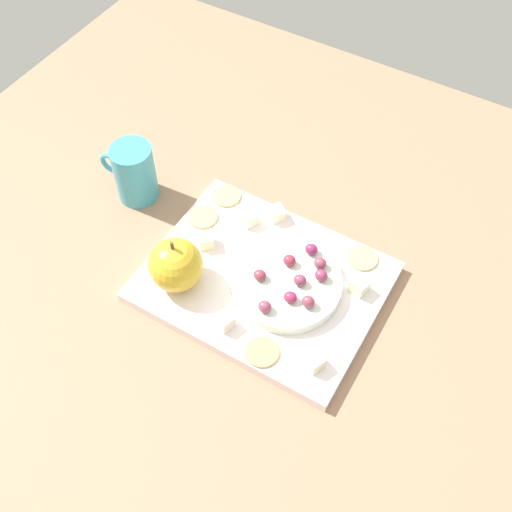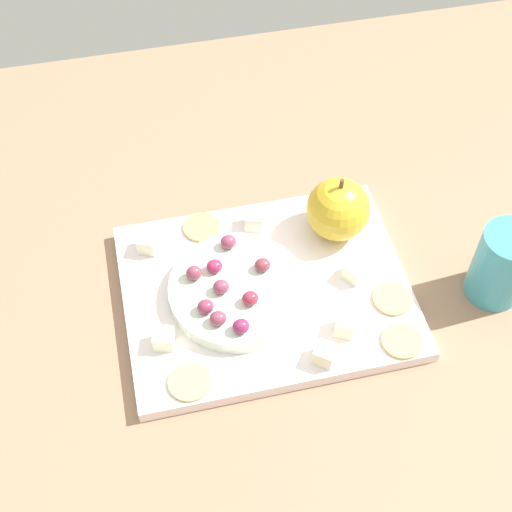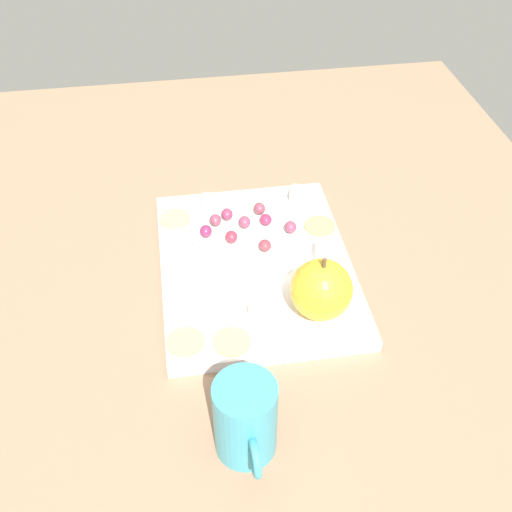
# 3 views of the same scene
# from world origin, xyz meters

# --- Properties ---
(table) EXTENTS (1.23, 1.07, 0.04)m
(table) POSITION_xyz_m (0.00, 0.00, 0.02)
(table) COLOR #957055
(table) RESTS_ON ground
(platter) EXTENTS (0.33, 0.26, 0.02)m
(platter) POSITION_xyz_m (0.02, -0.03, 0.05)
(platter) COLOR white
(platter) RESTS_ON table
(serving_dish) EXTENTS (0.16, 0.16, 0.02)m
(serving_dish) POSITION_xyz_m (0.06, -0.03, 0.07)
(serving_dish) COLOR silver
(serving_dish) RESTS_ON platter
(apple_whole) EXTENTS (0.08, 0.08, 0.08)m
(apple_whole) POSITION_xyz_m (-0.08, -0.09, 0.10)
(apple_whole) COLOR gold
(apple_whole) RESTS_ON platter
(apple_stem) EXTENTS (0.01, 0.01, 0.01)m
(apple_stem) POSITION_xyz_m (-0.08, -0.09, 0.14)
(apple_stem) COLOR brown
(apple_stem) RESTS_ON apple_whole
(cheese_cube_0) EXTENTS (0.03, 0.03, 0.02)m
(cheese_cube_0) POSITION_xyz_m (-0.08, -0.02, 0.07)
(cheese_cube_0) COLOR #EEF1C9
(cheese_cube_0) RESTS_ON platter
(cheese_cube_1) EXTENTS (0.03, 0.03, 0.02)m
(cheese_cube_1) POSITION_xyz_m (0.02, -0.12, 0.07)
(cheese_cube_1) COLOR #F9E4CD
(cheese_cube_1) RESTS_ON platter
(cheese_cube_2) EXTENTS (0.03, 0.03, 0.02)m
(cheese_cube_2) POSITION_xyz_m (0.15, -0.11, 0.07)
(cheese_cube_2) COLOR #F0E8C4
(cheese_cube_2) RESTS_ON platter
(cheese_cube_3) EXTENTS (0.03, 0.03, 0.02)m
(cheese_cube_3) POSITION_xyz_m (-0.05, 0.05, 0.07)
(cheese_cube_3) COLOR #F9E8C7
(cheese_cube_3) RESTS_ON platter
(cheese_cube_4) EXTENTS (0.03, 0.03, 0.02)m
(cheese_cube_4) POSITION_xyz_m (-0.02, 0.08, 0.07)
(cheese_cube_4) COLOR #F9F0C7
(cheese_cube_4) RESTS_ON platter
(cheese_cube_5) EXTENTS (0.03, 0.03, 0.02)m
(cheese_cube_5) POSITION_xyz_m (0.15, 0.02, 0.07)
(cheese_cube_5) COLOR #EDF4C9
(cheese_cube_5) RESTS_ON platter
(cracker_0) EXTENTS (0.05, 0.05, 0.00)m
(cracker_0) POSITION_xyz_m (0.08, -0.13, 0.06)
(cracker_0) COLOR tan
(cracker_0) RESTS_ON platter
(cracker_1) EXTENTS (0.05, 0.05, 0.00)m
(cracker_1) POSITION_xyz_m (0.13, 0.07, 0.06)
(cracker_1) COLOR tan
(cracker_1) RESTS_ON platter
(cracker_2) EXTENTS (0.05, 0.05, 0.00)m
(cracker_2) POSITION_xyz_m (-0.11, 0.02, 0.06)
(cracker_2) COLOR tan
(cracker_2) RESTS_ON platter
(cracker_3) EXTENTS (0.05, 0.05, 0.00)m
(cracker_3) POSITION_xyz_m (-0.11, 0.08, 0.06)
(cracker_3) COLOR tan
(cracker_3) RESTS_ON platter
(grape_0) EXTENTS (0.02, 0.02, 0.01)m
(grape_0) POSITION_xyz_m (0.02, -0.04, 0.08)
(grape_0) COLOR brown
(grape_0) RESTS_ON serving_dish
(grape_1) EXTENTS (0.02, 0.02, 0.01)m
(grape_1) POSITION_xyz_m (0.08, -0.05, 0.08)
(grape_1) COLOR #99284E
(grape_1) RESTS_ON serving_dish
(grape_2) EXTENTS (0.02, 0.02, 0.02)m
(grape_2) POSITION_xyz_m (0.05, 0.00, 0.09)
(grape_2) COLOR #962C41
(grape_2) RESTS_ON serving_dish
(grape_3) EXTENTS (0.02, 0.02, 0.02)m
(grape_3) POSITION_xyz_m (0.06, -0.08, 0.09)
(grape_3) COLOR #8D3B57
(grape_3) RESTS_ON serving_dish
(grape_4) EXTENTS (0.02, 0.02, 0.02)m
(grape_4) POSITION_xyz_m (0.08, -0.02, 0.09)
(grape_4) COLOR #883A56
(grape_4) RESTS_ON serving_dish
(grape_5) EXTENTS (0.02, 0.02, 0.02)m
(grape_5) POSITION_xyz_m (0.10, -0.05, 0.09)
(grape_5) COLOR #873B4E
(grape_5) RESTS_ON serving_dish
(grape_6) EXTENTS (0.02, 0.02, 0.02)m
(grape_6) POSITION_xyz_m (0.09, 0.02, 0.09)
(grape_6) COLOR #843B50
(grape_6) RESTS_ON serving_dish
(grape_7) EXTENTS (0.02, 0.02, 0.02)m
(grape_7) POSITION_xyz_m (0.07, 0.03, 0.09)
(grape_7) COLOR #822652
(grape_7) RESTS_ON serving_dish
(grape_8) EXTENTS (0.02, 0.02, 0.02)m
(grape_8) POSITION_xyz_m (0.10, -0.00, 0.09)
(grape_8) COLOR #883251
(grape_8) RESTS_ON serving_dish
(cup) EXTENTS (0.10, 0.07, 0.10)m
(cup) POSITION_xyz_m (-0.24, 0.02, 0.09)
(cup) COLOR teal
(cup) RESTS_ON table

